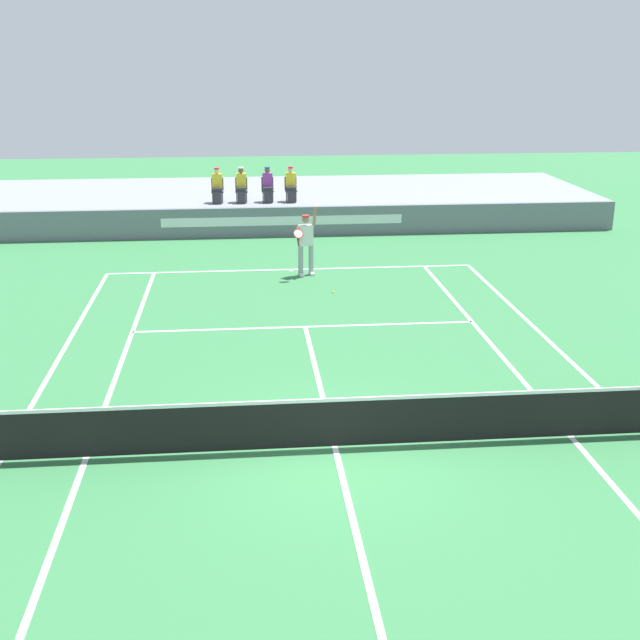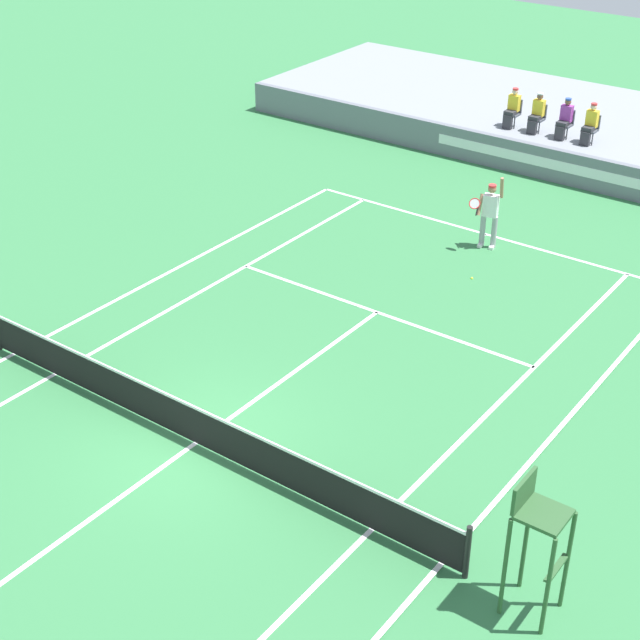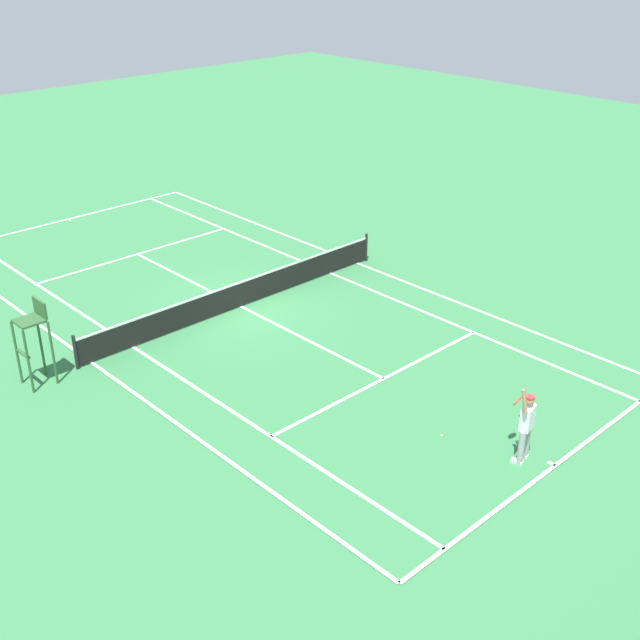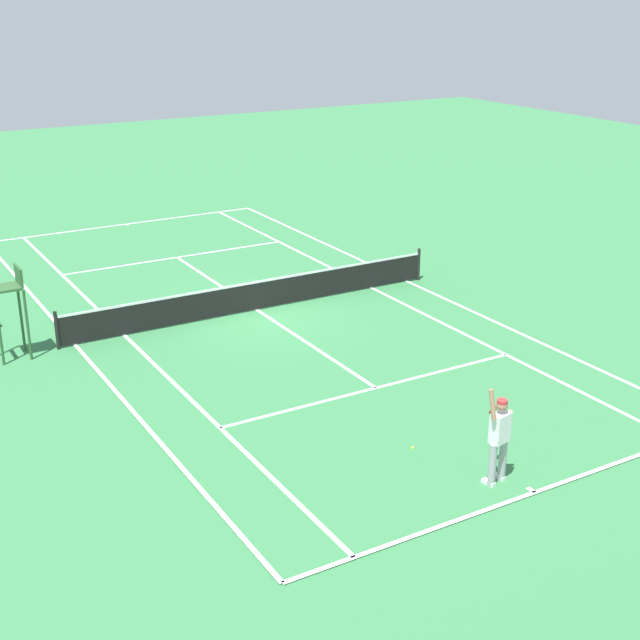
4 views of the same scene
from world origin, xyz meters
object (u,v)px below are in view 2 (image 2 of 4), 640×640
spectator_seated_2 (565,119)px  umpire_chair (537,532)px  spectator_seated_0 (513,109)px  spectator_seated_1 (537,114)px  tennis_player (489,213)px  tennis_ball (472,278)px  spectator_seated_3 (590,124)px

spectator_seated_2 → umpire_chair: 19.32m
spectator_seated_0 → umpire_chair: size_ratio=0.52×
spectator_seated_0 → spectator_seated_2: (1.82, 0.00, 0.00)m
spectator_seated_1 → tennis_player: 6.88m
spectator_seated_0 → tennis_ball: 9.28m
tennis_ball → umpire_chair: umpire_chair is taller
spectator_seated_1 → tennis_player: bearing=-74.6°
spectator_seated_2 → umpire_chair: (7.49, -17.81, -0.11)m
spectator_seated_1 → spectator_seated_2: bearing=0.0°
spectator_seated_1 → spectator_seated_3: 1.81m
spectator_seated_0 → spectator_seated_1: (0.87, 0.00, 0.00)m
spectator_seated_0 → spectator_seated_3: (2.68, 0.00, 0.00)m
tennis_ball → umpire_chair: bearing=-57.0°
spectator_seated_1 → spectator_seated_2: (0.95, 0.00, 0.00)m
spectator_seated_2 → spectator_seated_3: 0.85m
spectator_seated_0 → spectator_seated_3: 2.68m
spectator_seated_1 → tennis_ball: 9.01m
spectator_seated_2 → tennis_player: 6.69m
spectator_seated_2 → tennis_ball: 8.80m
spectator_seated_3 → tennis_player: size_ratio=0.61×
tennis_ball → umpire_chair: size_ratio=0.03×
spectator_seated_3 → tennis_player: (0.02, -6.60, -0.67)m
tennis_ball → spectator_seated_0: bearing=111.2°
spectator_seated_1 → spectator_seated_2: 0.95m
spectator_seated_3 → spectator_seated_2: bearing=180.0°
spectator_seated_1 → spectator_seated_3: (1.81, 0.00, 0.00)m
tennis_player → umpire_chair: (6.62, -11.21, 0.56)m
spectator_seated_0 → tennis_ball: bearing=-68.8°
spectator_seated_2 → umpire_chair: size_ratio=0.52×
spectator_seated_0 → umpire_chair: umpire_chair is taller
spectator_seated_3 → spectator_seated_0: bearing=180.0°
spectator_seated_1 → spectator_seated_0: bearing=180.0°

